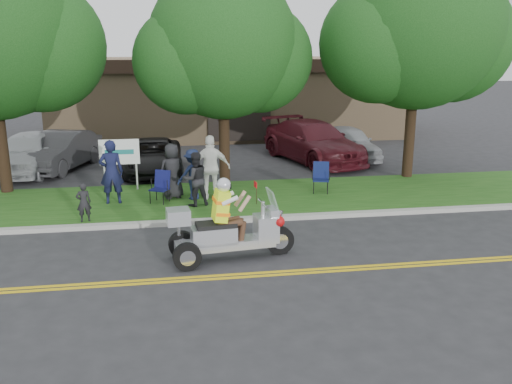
{
  "coord_description": "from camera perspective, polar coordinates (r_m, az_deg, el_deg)",
  "views": [
    {
      "loc": [
        -1.27,
        -10.74,
        4.56
      ],
      "look_at": [
        0.75,
        2.0,
        1.1
      ],
      "focal_mm": 38.0,
      "sensor_mm": 36.0,
      "label": 1
    }
  ],
  "objects": [
    {
      "name": "parked_car_far_left",
      "position": [
        21.88,
        -22.86,
        3.88
      ],
      "size": [
        2.21,
        4.69,
        1.55
      ],
      "primitive_type": "imported",
      "rotation": [
        0.0,
        0.0,
        -0.08
      ],
      "color": "#9FA2A6",
      "rests_on": "ground"
    },
    {
      "name": "lawn_chair_a",
      "position": [
        16.24,
        -9.97,
        0.79
      ],
      "size": [
        0.67,
        0.68,
        0.94
      ],
      "rotation": [
        0.0,
        0.0,
        -0.47
      ],
      "color": "black",
      "rests_on": "grass_verge"
    },
    {
      "name": "tree_mid",
      "position": [
        18.07,
        -3.34,
        14.6
      ],
      "size": [
        5.88,
        4.8,
        7.05
      ],
      "color": "#332114",
      "rests_on": "ground"
    },
    {
      "name": "spectator_chair_a",
      "position": [
        16.35,
        -6.65,
        1.86
      ],
      "size": [
        1.12,
        0.87,
        1.52
      ],
      "primitive_type": "imported",
      "rotation": [
        0.0,
        0.0,
        3.5
      ],
      "color": "#172142",
      "rests_on": "grass_verge"
    },
    {
      "name": "child_left",
      "position": [
        14.87,
        -17.68,
        -1.04
      ],
      "size": [
        0.43,
        0.34,
        1.04
      ],
      "primitive_type": "imported",
      "rotation": [
        0.0,
        0.0,
        3.41
      ],
      "color": "black",
      "rests_on": "grass_verge"
    },
    {
      "name": "parked_car_left",
      "position": [
        21.99,
        -19.93,
        4.07
      ],
      "size": [
        2.76,
        4.65,
        1.45
      ],
      "primitive_type": "imported",
      "rotation": [
        0.0,
        0.0,
        -0.3
      ],
      "color": "#2D2C2F",
      "rests_on": "ground"
    },
    {
      "name": "lawn_chair_b",
      "position": [
        17.25,
        6.85,
        1.77
      ],
      "size": [
        0.62,
        0.63,
        0.95
      ],
      "rotation": [
        0.0,
        0.0,
        -0.27
      ],
      "color": "black",
      "rests_on": "grass_verge"
    },
    {
      "name": "parked_car_mid",
      "position": [
        20.54,
        -10.76,
        3.71
      ],
      "size": [
        2.08,
        4.5,
        1.25
      ],
      "primitive_type": "imported",
      "rotation": [
        0.0,
        0.0,
        -0.0
      ],
      "color": "black",
      "rests_on": "ground"
    },
    {
      "name": "tree_right",
      "position": [
        19.63,
        16.74,
        15.78
      ],
      "size": [
        6.86,
        5.6,
        8.07
      ],
      "color": "#332114",
      "rests_on": "ground"
    },
    {
      "name": "business_sign",
      "position": [
        17.73,
        -14.17,
        3.82
      ],
      "size": [
        1.25,
        0.06,
        1.75
      ],
      "color": "silver",
      "rests_on": "ground"
    },
    {
      "name": "ground",
      "position": [
        11.74,
        -2.12,
        -7.85
      ],
      "size": [
        120.0,
        120.0,
        0.0
      ],
      "primitive_type": "plane",
      "color": "#28282B",
      "rests_on": "ground"
    },
    {
      "name": "parked_car_right",
      "position": [
        22.4,
        6.03,
        5.31
      ],
      "size": [
        3.82,
        6.04,
        1.63
      ],
      "primitive_type": "imported",
      "rotation": [
        0.0,
        0.0,
        0.3
      ],
      "color": "#4B1119",
      "rests_on": "ground"
    },
    {
      "name": "centerline_near",
      "position": [
        11.21,
        -1.76,
        -8.96
      ],
      "size": [
        60.0,
        0.1,
        0.01
      ],
      "primitive_type": "cube",
      "color": "gold",
      "rests_on": "ground"
    },
    {
      "name": "commercial_building",
      "position": [
        30.01,
        -2.78,
        10.13
      ],
      "size": [
        18.0,
        8.2,
        4.0
      ],
      "color": "#9E7F5B",
      "rests_on": "ground"
    },
    {
      "name": "spectator_chair_b",
      "position": [
        16.52,
        -8.8,
        2.2
      ],
      "size": [
        0.94,
        0.75,
        1.68
      ],
      "primitive_type": "imported",
      "rotation": [
        0.0,
        0.0,
        3.44
      ],
      "color": "black",
      "rests_on": "grass_verge"
    },
    {
      "name": "spectator_adult_right",
      "position": [
        16.26,
        -4.75,
        2.59
      ],
      "size": [
        1.17,
        0.57,
        1.94
      ],
      "primitive_type": "imported",
      "rotation": [
        0.0,
        0.0,
        3.05
      ],
      "color": "white",
      "rests_on": "grass_verge"
    },
    {
      "name": "grass_verge",
      "position": [
        16.61,
        -4.3,
        -0.76
      ],
      "size": [
        60.0,
        4.0,
        0.1
      ],
      "primitive_type": "cube",
      "color": "#194A13",
      "rests_on": "ground"
    },
    {
      "name": "trike_scooter",
      "position": [
        11.9,
        -3.17,
        -4.17
      ],
      "size": [
        2.85,
        1.0,
        1.86
      ],
      "rotation": [
        0.0,
        0.0,
        0.11
      ],
      "color": "black",
      "rests_on": "ground"
    },
    {
      "name": "curb",
      "position": [
        14.56,
        -3.58,
        -3.01
      ],
      "size": [
        60.0,
        0.25,
        0.12
      ],
      "primitive_type": "cube",
      "color": "#A8A89E",
      "rests_on": "ground"
    },
    {
      "name": "centerline_far",
      "position": [
        11.35,
        -1.86,
        -8.64
      ],
      "size": [
        60.0,
        0.1,
        0.01
      ],
      "primitive_type": "cube",
      "color": "gold",
      "rests_on": "ground"
    },
    {
      "name": "parked_car_far_right",
      "position": [
        23.06,
        9.68,
        5.15
      ],
      "size": [
        1.93,
        4.17,
        1.38
      ],
      "primitive_type": "imported",
      "rotation": [
        0.0,
        0.0,
        0.07
      ],
      "color": "#9D9FA3",
      "rests_on": "ground"
    },
    {
      "name": "spectator_adult_left",
      "position": [
        16.31,
        -14.98,
        2.06
      ],
      "size": [
        0.7,
        0.48,
        1.88
      ],
      "primitive_type": "imported",
      "rotation": [
        0.0,
        0.0,
        3.18
      ],
      "color": "#141839",
      "rests_on": "grass_verge"
    },
    {
      "name": "spectator_adult_mid",
      "position": [
        15.65,
        -6.43,
        1.36
      ],
      "size": [
        0.9,
        0.78,
        1.57
      ],
      "primitive_type": "imported",
      "rotation": [
        0.0,
        0.0,
        3.42
      ],
      "color": "black",
      "rests_on": "grass_verge"
    }
  ]
}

